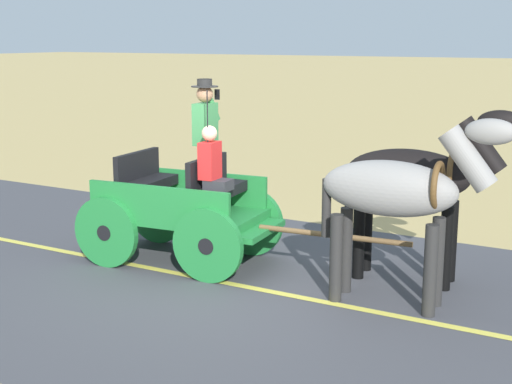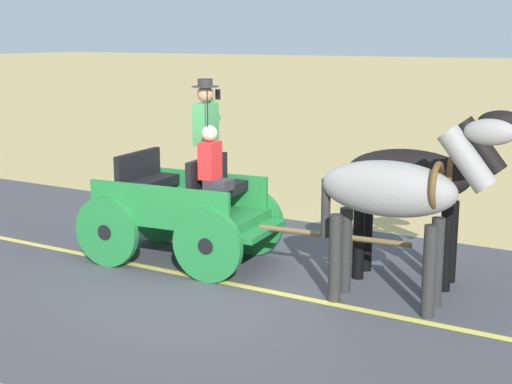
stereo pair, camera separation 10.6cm
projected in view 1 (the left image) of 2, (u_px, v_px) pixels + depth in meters
name	position (u px, v px, depth m)	size (l,w,h in m)	color
ground_plane	(214.00, 281.00, 9.24)	(200.00, 200.00, 0.00)	tan
road_surface	(214.00, 281.00, 9.24)	(6.58, 160.00, 0.01)	#424247
road_centre_stripe	(214.00, 281.00, 9.23)	(0.12, 160.00, 0.00)	#DBCC4C
horse_drawn_carriage	(185.00, 204.00, 9.90)	(1.63, 4.52, 2.50)	#1E7233
horse_near_side	(416.00, 179.00, 8.98)	(0.71, 2.14, 2.21)	black
horse_off_side	(399.00, 193.00, 8.15)	(0.68, 2.14, 2.21)	gray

